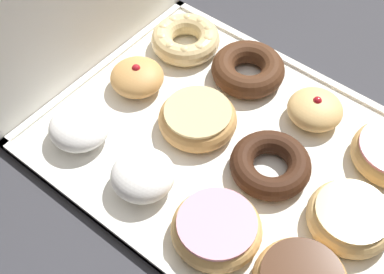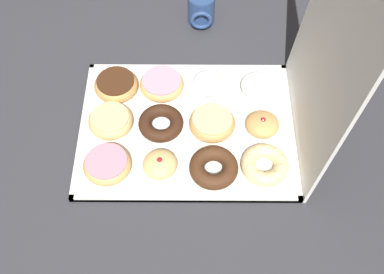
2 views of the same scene
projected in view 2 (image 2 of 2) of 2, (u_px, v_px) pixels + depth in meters
name	position (u px, v px, depth m)	size (l,w,h in m)	color
ground_plane	(187.00, 129.00, 1.30)	(3.00, 3.00, 0.00)	#333338
donut_box	(187.00, 128.00, 1.30)	(0.42, 0.55, 0.01)	white
box_lid_open	(329.00, 54.00, 1.07)	(0.42, 0.56, 0.01)	white
chocolate_frosted_donut_0	(116.00, 85.00, 1.35)	(0.12, 0.12, 0.04)	tan
glazed_ring_donut_1	(111.00, 121.00, 1.28)	(0.12, 0.12, 0.04)	#E5B770
pink_frosted_donut_2	(107.00, 164.00, 1.21)	(0.12, 0.12, 0.04)	tan
pink_frosted_donut_3	(162.00, 84.00, 1.35)	(0.12, 0.12, 0.04)	tan
chocolate_cake_ring_donut_4	(161.00, 124.00, 1.28)	(0.12, 0.12, 0.03)	#381E11
jelly_filled_donut_5	(160.00, 164.00, 1.21)	(0.08, 0.08, 0.05)	#E5B770
powdered_filled_donut_6	(209.00, 83.00, 1.35)	(0.09, 0.09, 0.05)	white
glazed_ring_donut_7	(212.00, 123.00, 1.28)	(0.12, 0.12, 0.04)	tan
chocolate_cake_ring_donut_8	(214.00, 168.00, 1.21)	(0.12, 0.12, 0.04)	#472816
powdered_filled_donut_9	(258.00, 85.00, 1.35)	(0.09, 0.09, 0.05)	white
jelly_filled_donut_10	(262.00, 124.00, 1.28)	(0.09, 0.09, 0.05)	tan
cruller_donut_11	(265.00, 165.00, 1.21)	(0.12, 0.12, 0.04)	#EACC8C
coffee_mug	(201.00, 9.00, 1.49)	(0.10, 0.08, 0.09)	navy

